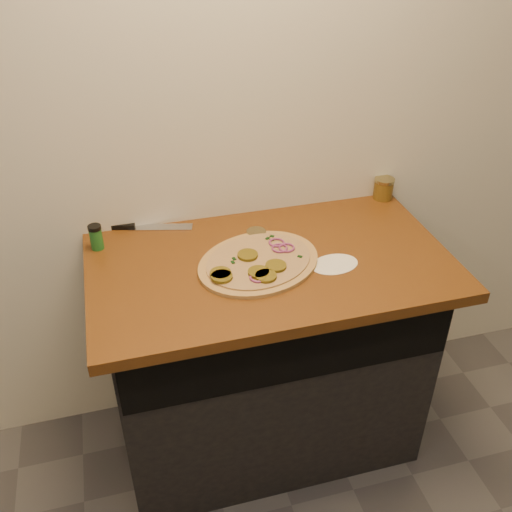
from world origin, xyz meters
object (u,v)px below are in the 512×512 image
object	(u,v)px
pizza	(258,262)
spice_shaker	(96,237)
chefs_knife	(138,227)
salsa_jar	(384,188)

from	to	relation	value
pizza	spice_shaker	distance (m)	0.56
chefs_knife	spice_shaker	world-z (taller)	spice_shaker
chefs_knife	salsa_jar	world-z (taller)	salsa_jar
spice_shaker	pizza	bearing A→B (deg)	-25.51
pizza	salsa_jar	xyz separation A→B (m)	(0.60, 0.32, 0.03)
spice_shaker	chefs_knife	bearing A→B (deg)	34.08
salsa_jar	spice_shaker	size ratio (longest dim) A/B	0.95
salsa_jar	spice_shaker	world-z (taller)	spice_shaker
chefs_knife	salsa_jar	bearing A→B (deg)	-1.18
pizza	spice_shaker	bearing A→B (deg)	154.49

